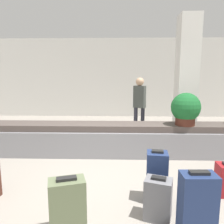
# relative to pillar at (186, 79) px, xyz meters

# --- Properties ---
(ground_plane) EXTENTS (18.00, 18.00, 0.00)m
(ground_plane) POSITION_rel_pillar_xyz_m (-1.90, -2.62, -1.60)
(ground_plane) COLOR gray
(back_wall) EXTENTS (18.00, 0.06, 3.20)m
(back_wall) POSITION_rel_pillar_xyz_m (-1.90, 3.35, -0.00)
(back_wall) COLOR beige
(back_wall) RESTS_ON ground_plane
(carousel) EXTENTS (8.06, 0.74, 0.67)m
(carousel) POSITION_rel_pillar_xyz_m (-1.90, -1.23, -1.28)
(carousel) COLOR gray
(carousel) RESTS_ON ground_plane
(pillar) EXTENTS (0.51, 0.51, 3.20)m
(pillar) POSITION_rel_pillar_xyz_m (0.00, 0.00, 0.00)
(pillar) COLOR silver
(pillar) RESTS_ON ground_plane
(suitcase_0) EXTENTS (0.30, 0.28, 0.71)m
(suitcase_0) POSITION_rel_pillar_xyz_m (-1.25, -3.05, -1.26)
(suitcase_0) COLOR navy
(suitcase_0) RESTS_ON ground_plane
(suitcase_3) EXTENTS (0.35, 0.22, 0.76)m
(suitcase_3) POSITION_rel_pillar_xyz_m (-0.98, -3.79, -1.23)
(suitcase_3) COLOR navy
(suitcase_3) RESTS_ON ground_plane
(suitcase_4) EXTENTS (0.42, 0.32, 0.65)m
(suitcase_4) POSITION_rel_pillar_xyz_m (-2.28, -3.73, -1.29)
(suitcase_4) COLOR #5B6647
(suitcase_4) RESTS_ON ground_plane
(suitcase_6) EXTENTS (0.36, 0.31, 0.52)m
(suitcase_6) POSITION_rel_pillar_xyz_m (-1.30, -3.43, -1.35)
(suitcase_6) COLOR slate
(suitcase_6) RESTS_ON ground_plane
(potted_plant_0) EXTENTS (0.59, 0.59, 0.67)m
(potted_plant_0) POSITION_rel_pillar_xyz_m (-0.39, -1.33, -0.60)
(potted_plant_0) COLOR #4C2319
(potted_plant_0) RESTS_ON carousel
(traveler_0) EXTENTS (0.37, 0.31, 1.63)m
(traveler_0) POSITION_rel_pillar_xyz_m (-1.17, 0.39, -0.63)
(traveler_0) COLOR #282833
(traveler_0) RESTS_ON ground_plane
(traveler_1) EXTENTS (0.33, 0.37, 1.78)m
(traveler_1) POSITION_rel_pillar_xyz_m (0.40, 1.28, -0.52)
(traveler_1) COLOR #282833
(traveler_1) RESTS_ON ground_plane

